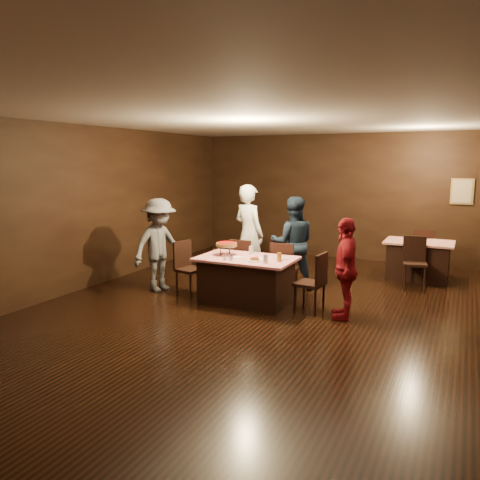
# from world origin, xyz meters

# --- Properties ---
(room) EXTENTS (10.00, 10.04, 3.02)m
(room) POSITION_xyz_m (0.00, 0.01, 2.14)
(room) COLOR black
(room) RESTS_ON ground
(main_table) EXTENTS (1.60, 1.00, 0.77)m
(main_table) POSITION_xyz_m (-0.91, 0.63, 0.39)
(main_table) COLOR red
(main_table) RESTS_ON ground
(back_table) EXTENTS (1.30, 0.90, 0.77)m
(back_table) POSITION_xyz_m (1.51, 3.58, 0.39)
(back_table) COLOR red
(back_table) RESTS_ON ground
(chair_far_left) EXTENTS (0.44, 0.44, 0.95)m
(chair_far_left) POSITION_xyz_m (-1.31, 1.38, 0.47)
(chair_far_left) COLOR black
(chair_far_left) RESTS_ON ground
(chair_far_right) EXTENTS (0.44, 0.44, 0.95)m
(chair_far_right) POSITION_xyz_m (-0.51, 1.38, 0.47)
(chair_far_right) COLOR black
(chair_far_right) RESTS_ON ground
(chair_end_left) EXTENTS (0.50, 0.50, 0.95)m
(chair_end_left) POSITION_xyz_m (-2.01, 0.63, 0.47)
(chair_end_left) COLOR black
(chair_end_left) RESTS_ON ground
(chair_end_right) EXTENTS (0.46, 0.46, 0.95)m
(chair_end_right) POSITION_xyz_m (0.19, 0.63, 0.47)
(chair_end_right) COLOR black
(chair_end_right) RESTS_ON ground
(chair_back_near) EXTENTS (0.49, 0.49, 0.95)m
(chair_back_near) POSITION_xyz_m (1.51, 2.88, 0.47)
(chair_back_near) COLOR black
(chair_back_near) RESTS_ON ground
(chair_back_far) EXTENTS (0.51, 0.51, 0.95)m
(chair_back_far) POSITION_xyz_m (1.51, 4.18, 0.47)
(chair_back_far) COLOR black
(chair_back_far) RESTS_ON ground
(diner_white_jacket) EXTENTS (0.82, 0.69, 1.91)m
(diner_white_jacket) POSITION_xyz_m (-1.43, 1.82, 0.96)
(diner_white_jacket) COLOR white
(diner_white_jacket) RESTS_ON ground
(diner_navy_hoodie) EXTENTS (1.02, 0.92, 1.71)m
(diner_navy_hoodie) POSITION_xyz_m (-0.52, 1.81, 0.86)
(diner_navy_hoodie) COLOR #162233
(diner_navy_hoodie) RESTS_ON ground
(diner_grey_knit) EXTENTS (0.92, 1.23, 1.69)m
(diner_grey_knit) POSITION_xyz_m (-2.66, 0.62, 0.84)
(diner_grey_knit) COLOR #5D5E62
(diner_grey_knit) RESTS_ON ground
(diner_red_shirt) EXTENTS (0.59, 0.96, 1.54)m
(diner_red_shirt) POSITION_xyz_m (0.75, 0.56, 0.77)
(diner_red_shirt) COLOR maroon
(diner_red_shirt) RESTS_ON ground
(pizza_stand) EXTENTS (0.38, 0.38, 0.22)m
(pizza_stand) POSITION_xyz_m (-1.31, 0.68, 0.95)
(pizza_stand) COLOR black
(pizza_stand) RESTS_ON main_table
(plate_with_slice) EXTENTS (0.25, 0.25, 0.06)m
(plate_with_slice) POSITION_xyz_m (-0.66, 0.45, 0.80)
(plate_with_slice) COLOR white
(plate_with_slice) RESTS_ON main_table
(plate_empty) EXTENTS (0.25, 0.25, 0.01)m
(plate_empty) POSITION_xyz_m (-0.36, 0.78, 0.78)
(plate_empty) COLOR white
(plate_empty) RESTS_ON main_table
(glass_front_right) EXTENTS (0.08, 0.08, 0.14)m
(glass_front_right) POSITION_xyz_m (-0.46, 0.38, 0.84)
(glass_front_right) COLOR silver
(glass_front_right) RESTS_ON main_table
(glass_amber) EXTENTS (0.08, 0.08, 0.14)m
(glass_amber) POSITION_xyz_m (-0.31, 0.58, 0.84)
(glass_amber) COLOR #BF7F26
(glass_amber) RESTS_ON main_table
(glass_back) EXTENTS (0.08, 0.08, 0.14)m
(glass_back) POSITION_xyz_m (-0.96, 0.93, 0.84)
(glass_back) COLOR silver
(glass_back) RESTS_ON main_table
(condiments) EXTENTS (0.17, 0.10, 0.09)m
(condiments) POSITION_xyz_m (-1.09, 0.34, 0.82)
(condiments) COLOR silver
(condiments) RESTS_ON main_table
(napkin_center) EXTENTS (0.19, 0.19, 0.01)m
(napkin_center) POSITION_xyz_m (-0.61, 0.63, 0.77)
(napkin_center) COLOR white
(napkin_center) RESTS_ON main_table
(napkin_left) EXTENTS (0.21, 0.21, 0.01)m
(napkin_left) POSITION_xyz_m (-1.06, 0.58, 0.77)
(napkin_left) COLOR white
(napkin_left) RESTS_ON main_table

